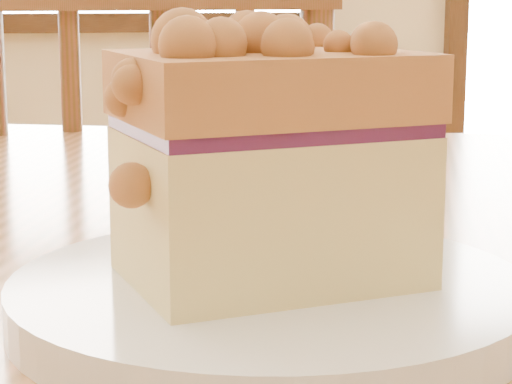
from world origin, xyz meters
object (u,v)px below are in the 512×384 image
at_px(plate, 269,300).
at_px(cake_slice, 269,150).
at_px(cafe_chair_main, 137,335).
at_px(cafe_table_main, 184,368).

distance_m(plate, cake_slice, 0.06).
height_order(cafe_chair_main, plate, cafe_chair_main).
relative_size(plate, cake_slice, 1.57).
relative_size(cafe_table_main, plate, 6.67).
distance_m(cafe_table_main, plate, 0.21).
bearing_deg(cake_slice, cafe_table_main, 83.20).
xyz_separation_m(cafe_table_main, plate, (0.02, -0.18, 0.10)).
relative_size(cafe_table_main, cake_slice, 10.45).
relative_size(cafe_chair_main, plate, 4.25).
relative_size(cafe_chair_main, cake_slice, 6.66).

